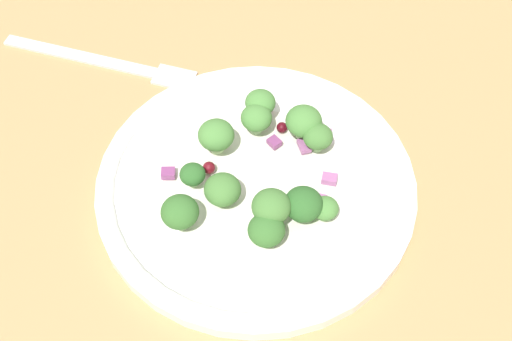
# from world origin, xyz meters

# --- Properties ---
(ground_plane) EXTENTS (1.80, 1.80, 0.02)m
(ground_plane) POSITION_xyz_m (0.00, 0.00, -0.01)
(ground_plane) COLOR tan
(plate) EXTENTS (0.25, 0.25, 0.02)m
(plate) POSITION_xyz_m (0.03, 0.02, 0.01)
(plate) COLOR white
(plate) RESTS_ON ground_plane
(dressing_pool) EXTENTS (0.14, 0.14, 0.00)m
(dressing_pool) POSITION_xyz_m (0.03, 0.02, 0.01)
(dressing_pool) COLOR white
(dressing_pool) RESTS_ON plate
(broccoli_floret_0) EXTENTS (0.02, 0.02, 0.02)m
(broccoli_floret_0) POSITION_xyz_m (0.07, 0.01, 0.03)
(broccoli_floret_0) COLOR #9EC684
(broccoli_floret_0) RESTS_ON plate
(broccoli_floret_1) EXTENTS (0.03, 0.03, 0.03)m
(broccoli_floret_1) POSITION_xyz_m (0.03, 0.06, 0.04)
(broccoli_floret_1) COLOR #9EC684
(broccoli_floret_1) RESTS_ON plate
(broccoli_floret_2) EXTENTS (0.03, 0.03, 0.03)m
(broccoli_floret_2) POSITION_xyz_m (0.01, -0.02, 0.03)
(broccoli_floret_2) COLOR #8EB77A
(broccoli_floret_2) RESTS_ON plate
(broccoli_floret_3) EXTENTS (0.03, 0.03, 0.03)m
(broccoli_floret_3) POSITION_xyz_m (0.01, 0.06, 0.03)
(broccoli_floret_3) COLOR #9EC684
(broccoli_floret_3) RESTS_ON plate
(broccoli_floret_4) EXTENTS (0.02, 0.02, 0.02)m
(broccoli_floret_4) POSITION_xyz_m (-0.01, 0.07, 0.03)
(broccoli_floret_4) COLOR #9EC684
(broccoli_floret_4) RESTS_ON plate
(broccoli_floret_5) EXTENTS (0.03, 0.03, 0.03)m
(broccoli_floret_5) POSITION_xyz_m (0.06, 0.03, 0.03)
(broccoli_floret_5) COLOR #9EC684
(broccoli_floret_5) RESTS_ON plate
(broccoli_floret_6) EXTENTS (0.03, 0.03, 0.03)m
(broccoli_floret_6) POSITION_xyz_m (0.04, 0.07, 0.03)
(broccoli_floret_6) COLOR #8EB77A
(broccoli_floret_6) RESTS_ON plate
(broccoli_floret_7) EXTENTS (0.03, 0.03, 0.03)m
(broccoli_floret_7) POSITION_xyz_m (-0.02, -0.01, 0.03)
(broccoli_floret_7) COLOR #8EB77A
(broccoli_floret_7) RESTS_ON plate
(broccoli_floret_8) EXTENTS (0.03, 0.03, 0.03)m
(broccoli_floret_8) POSITION_xyz_m (0.04, -0.02, 0.03)
(broccoli_floret_8) COLOR #ADD18E
(broccoli_floret_8) RESTS_ON plate
(broccoli_floret_9) EXTENTS (0.03, 0.03, 0.03)m
(broccoli_floret_9) POSITION_xyz_m (0.09, 0.04, 0.03)
(broccoli_floret_9) COLOR #9EC684
(broccoli_floret_9) RESTS_ON plate
(broccoli_floret_10) EXTENTS (0.02, 0.02, 0.03)m
(broccoli_floret_10) POSITION_xyz_m (-0.00, -0.04, 0.03)
(broccoli_floret_10) COLOR #9EC684
(broccoli_floret_10) RESTS_ON plate
(broccoli_floret_11) EXTENTS (0.02, 0.02, 0.02)m
(broccoli_floret_11) POSITION_xyz_m (-0.03, 0.01, 0.03)
(broccoli_floret_11) COLOR #8EB77A
(broccoli_floret_11) RESTS_ON plate
(cranberry_0) EXTENTS (0.01, 0.01, 0.01)m
(cranberry_0) POSITION_xyz_m (0.03, 0.07, 0.02)
(cranberry_0) COLOR maroon
(cranberry_0) RESTS_ON plate
(cranberry_1) EXTENTS (0.01, 0.01, 0.01)m
(cranberry_1) POSITION_xyz_m (-0.01, -0.02, 0.02)
(cranberry_1) COLOR #4C0A14
(cranberry_1) RESTS_ON plate
(cranberry_2) EXTENTS (0.01, 0.01, 0.01)m
(cranberry_2) POSITION_xyz_m (0.06, 0.00, 0.02)
(cranberry_2) COLOR maroon
(cranberry_2) RESTS_ON plate
(cranberry_3) EXTENTS (0.01, 0.01, 0.01)m
(cranberry_3) POSITION_xyz_m (-0.01, -0.04, 0.02)
(cranberry_3) COLOR maroon
(cranberry_3) RESTS_ON plate
(onion_bit_0) EXTENTS (0.01, 0.01, 0.00)m
(onion_bit_0) POSITION_xyz_m (-0.02, 0.01, 0.02)
(onion_bit_0) COLOR #A35B93
(onion_bit_0) RESTS_ON plate
(onion_bit_1) EXTENTS (0.01, 0.01, 0.01)m
(onion_bit_1) POSITION_xyz_m (-0.03, 0.04, 0.02)
(onion_bit_1) COLOR #A35B93
(onion_bit_1) RESTS_ON plate
(onion_bit_2) EXTENTS (0.02, 0.02, 0.00)m
(onion_bit_2) POSITION_xyz_m (-0.04, 0.00, 0.02)
(onion_bit_2) COLOR #A35B93
(onion_bit_2) RESTS_ON plate
(onion_bit_3) EXTENTS (0.01, 0.01, 0.00)m
(onion_bit_3) POSITION_xyz_m (-0.00, -0.01, 0.02)
(onion_bit_3) COLOR #843D75
(onion_bit_3) RESTS_ON plate
(onion_bit_4) EXTENTS (0.01, 0.01, 0.00)m
(onion_bit_4) POSITION_xyz_m (-0.01, 0.06, 0.02)
(onion_bit_4) COLOR #A35B93
(onion_bit_4) RESTS_ON plate
(onion_bit_5) EXTENTS (0.01, 0.01, 0.01)m
(onion_bit_5) POSITION_xyz_m (0.09, -0.01, 0.02)
(onion_bit_5) COLOR #843D75
(onion_bit_5) RESTS_ON plate
(fork) EXTENTS (0.16, 0.13, 0.01)m
(fork) POSITION_xyz_m (0.10, -0.16, 0.00)
(fork) COLOR silver
(fork) RESTS_ON ground_plane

